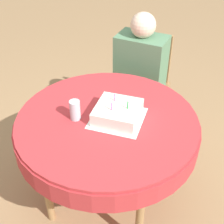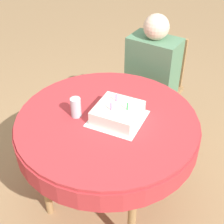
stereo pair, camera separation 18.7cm
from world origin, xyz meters
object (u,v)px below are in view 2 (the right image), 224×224
(chair, at_px, (155,83))
(drinking_glass, at_px, (76,107))
(person, at_px, (152,68))
(birthday_cake, at_px, (118,113))

(chair, bearing_deg, drinking_glass, -94.63)
(person, height_order, drinking_glass, person)
(chair, height_order, birthday_cake, chair)
(birthday_cake, height_order, drinking_glass, birthday_cake)
(birthday_cake, bearing_deg, drinking_glass, -161.76)
(birthday_cake, bearing_deg, person, 93.67)
(drinking_glass, bearing_deg, birthday_cake, 18.24)
(chair, distance_m, drinking_glass, 1.03)
(chair, distance_m, person, 0.21)
(chair, height_order, drinking_glass, chair)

